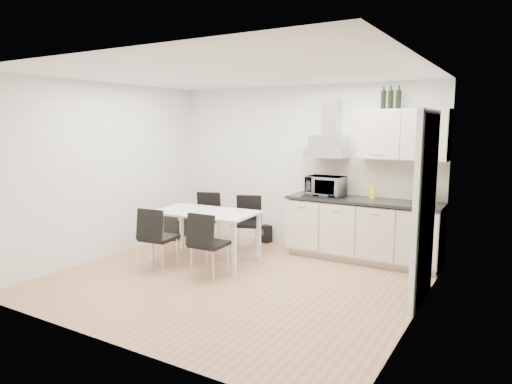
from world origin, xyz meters
TOP-DOWN VIEW (x-y plane):
  - ground at (0.00, 0.00)m, footprint 4.50×4.50m
  - wall_back at (0.00, 2.00)m, footprint 4.50×0.10m
  - wall_front at (0.00, -2.00)m, footprint 4.50×0.10m
  - wall_left at (-2.25, 0.00)m, footprint 0.10×4.00m
  - wall_right at (2.25, 0.00)m, footprint 0.10×4.00m
  - ceiling at (0.00, 0.00)m, footprint 4.50×4.50m
  - doorway at (2.21, 0.55)m, footprint 0.08×1.04m
  - kitchenette at (1.19, 1.73)m, footprint 2.22×0.64m
  - dining_table at (-0.79, 0.48)m, footprint 1.53×0.95m
  - chair_far_left at (-1.29, 1.15)m, footprint 0.57×0.61m
  - chair_far_right at (-0.54, 1.22)m, footprint 0.59×0.63m
  - chair_near_left at (-1.11, -0.15)m, footprint 0.49×0.54m
  - chair_near_right at (-0.32, -0.06)m, footprint 0.45×0.51m
  - guitar_amp at (-2.11, 1.38)m, footprint 0.42×0.61m
  - floor_speaker at (-0.59, 1.90)m, footprint 0.21×0.20m

SIDE VIEW (x-z plane):
  - ground at x=0.00m, z-range 0.00..0.00m
  - floor_speaker at x=-0.59m, z-range 0.00..0.29m
  - guitar_amp at x=-2.11m, z-range 0.00..0.47m
  - chair_far_left at x=-1.29m, z-range 0.00..0.88m
  - chair_far_right at x=-0.54m, z-range 0.00..0.88m
  - chair_near_left at x=-1.11m, z-range 0.00..0.88m
  - chair_near_right at x=-0.32m, z-range 0.00..0.88m
  - dining_table at x=-0.79m, z-range 0.30..1.05m
  - kitchenette at x=1.19m, z-range -0.43..2.09m
  - doorway at x=2.21m, z-range 0.00..2.10m
  - wall_back at x=0.00m, z-range 0.00..2.60m
  - wall_front at x=0.00m, z-range 0.00..2.60m
  - wall_left at x=-2.25m, z-range 0.00..2.60m
  - wall_right at x=2.25m, z-range 0.00..2.60m
  - ceiling at x=0.00m, z-range 2.60..2.60m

